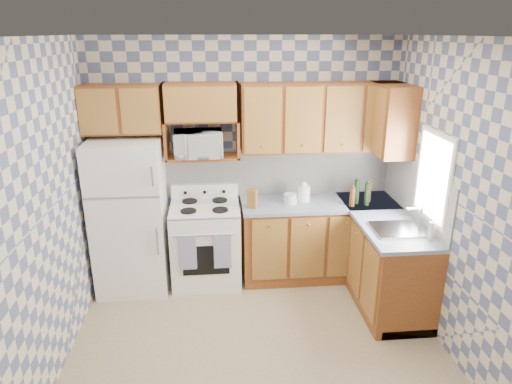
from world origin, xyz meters
The scene contains 30 objects.
floor centered at (0.00, 0.00, 0.00)m, with size 3.40×3.40×0.00m, color #8E795D.
back_wall centered at (0.00, 1.60, 1.35)m, with size 3.40×0.02×2.70m, color slate.
right_wall centered at (1.70, 0.00, 1.35)m, with size 0.02×3.20×2.70m, color slate.
backsplash_back centered at (0.40, 1.59, 1.20)m, with size 2.60×0.01×0.56m, color silver.
backsplash_right centered at (1.69, 0.80, 1.20)m, with size 0.01×1.60×0.56m, color silver.
refrigerator centered at (-1.27, 1.25, 0.84)m, with size 0.75×0.70×1.68m, color white.
stove_body centered at (-0.47, 1.28, 0.45)m, with size 0.76×0.65×0.90m, color white.
cooktop centered at (-0.47, 1.28, 0.91)m, with size 0.76×0.65×0.03m, color silver.
backguard centered at (-0.47, 1.55, 1.00)m, with size 0.76×0.08×0.17m, color white.
dish_towel_left centered at (-0.66, 0.93, 0.53)m, with size 0.19×0.03×0.39m, color navy.
dish_towel_right centered at (-0.29, 0.93, 0.53)m, with size 0.19×0.03×0.39m, color navy.
base_cabinets_back centered at (0.82, 1.30, 0.44)m, with size 1.75×0.60×0.88m, color #613016.
base_cabinets_right centered at (1.40, 0.80, 0.44)m, with size 0.60×1.60×0.88m, color #613016.
countertop_back centered at (0.82, 1.30, 0.90)m, with size 1.77×0.63×0.04m, color gray.
countertop_right centered at (1.40, 0.80, 0.90)m, with size 0.63×1.60×0.04m, color gray.
upper_cabinets_back centered at (0.82, 1.44, 1.85)m, with size 1.75×0.33×0.74m, color #613016.
upper_cabinets_fridge centered at (-1.29, 1.44, 1.97)m, with size 0.82×0.33×0.50m, color #613016.
upper_cabinets_right centered at (1.53, 1.25, 1.85)m, with size 0.33×0.70×0.74m, color #613016.
microwave_shelf centered at (-0.47, 1.44, 1.44)m, with size 0.80×0.33×0.03m, color #613016.
microwave centered at (-0.51, 1.39, 1.59)m, with size 0.51×0.35×0.28m, color white.
sink centered at (1.40, 0.45, 0.93)m, with size 0.48×0.40×0.03m, color #B7B7BC.
window centered at (1.69, 0.45, 1.45)m, with size 0.02×0.66×0.86m, color white.
bottle_0 centered at (1.21, 1.20, 1.05)m, with size 0.06×0.06×0.27m, color black.
bottle_1 centered at (1.31, 1.14, 1.05)m, with size 0.06×0.06×0.25m, color black.
bottle_2 centered at (1.36, 1.24, 1.04)m, with size 0.06×0.06×0.23m, color #532D14.
bottle_3 centered at (1.14, 1.12, 1.03)m, with size 0.06×0.06×0.22m, color #532D14.
knife_block centered at (0.05, 1.18, 1.02)m, with size 0.10×0.10×0.21m, color brown.
electric_kettle centered at (0.64, 1.33, 1.01)m, with size 0.14×0.14×0.18m, color white.
food_containers centered at (0.48, 1.28, 0.97)m, with size 0.16×0.16×0.10m, color beige, non-canonical shape.
soap_bottle centered at (1.62, 0.22, 1.01)m, with size 0.06×0.06×0.17m, color beige.
Camera 1 is at (-0.34, -3.43, 2.73)m, focal length 32.00 mm.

